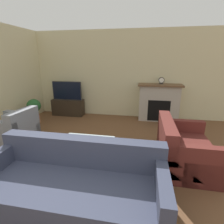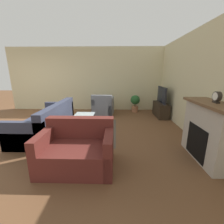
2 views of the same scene
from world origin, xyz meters
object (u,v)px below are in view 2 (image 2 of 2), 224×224
Objects in this scene: tv at (162,95)px; couch_loveseat at (78,150)px; couch_sectional at (48,122)px; coffee_table at (83,118)px; armchair_by_window at (103,107)px; potted_plant at (135,102)px; mantel_clock at (217,97)px.

couch_loveseat is (3.22, -2.39, -0.54)m from tv.
couch_sectional is 2.47× the size of coffee_table.
potted_plant is (-0.36, 1.33, 0.14)m from armchair_by_window.
couch_loveseat and armchair_by_window have the same top height.
tv is 3.10m from coffee_table.
tv reaches higher than potted_plant.
coffee_table is at bearing -59.70° from tv.
couch_sectional is 1.96m from couch_loveseat.
mantel_clock is (-0.23, 2.43, 0.93)m from couch_loveseat.
mantel_clock is (3.64, 0.94, 0.79)m from potted_plant.
mantel_clock is at bearing 70.50° from couch_sectional.
tv is 4.03m from couch_sectional.
mantel_clock reaches higher than coffee_table.
armchair_by_window is (-1.98, 1.38, 0.01)m from couch_sectional.
potted_plant is at bearing -160.43° from armchair_by_window.
couch_sectional is at bearing 128.77° from couch_loveseat.
armchair_by_window is 4.64× the size of mantel_clock.
armchair_by_window is (-0.29, -2.23, -0.54)m from tv.
mantel_clock is at bearing 5.50° from couch_loveseat.
couch_sectional is 2.42m from armchair_by_window.
tv is at bearing 115.07° from couch_sectional.
couch_loveseat is at bearing -36.53° from tv.
couch_sectional reaches higher than coffee_table.
mantel_clock reaches higher than potted_plant.
coffee_table is at bearing 81.74° from armchair_by_window.
couch_loveseat reaches higher than potted_plant.
couch_sectional is (1.69, -3.61, -0.55)m from tv.
potted_plant is at bearing 130.78° from couch_sectional.
potted_plant is at bearing 141.51° from coffee_table.
armchair_by_window reaches higher than coffee_table.
couch_loveseat is at bearing -84.50° from mantel_clock.
tv is 1.05× the size of armchair_by_window.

